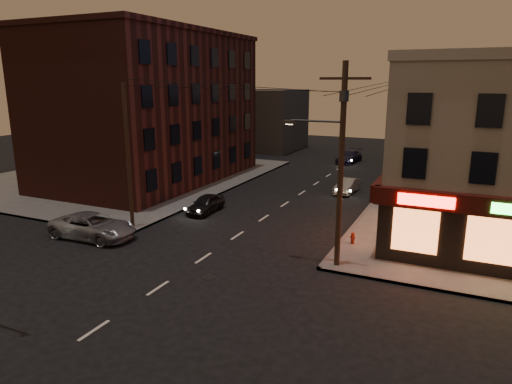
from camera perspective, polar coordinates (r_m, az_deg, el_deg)
The scene contains 14 objects.
ground at distance 21.82m, azimuth -12.17°, elevation -11.67°, with size 120.00×120.00×0.00m, color black.
sidewalk_nw at distance 46.78m, azimuth -15.98°, elevation 1.95°, with size 24.00×28.00×0.15m, color #514F4C.
brick_apartment at distance 43.73m, azimuth -13.01°, elevation 10.04°, with size 12.00×20.00×13.00m, color #451C16.
bg_building_ne_a at distance 53.91m, azimuth 26.78°, elevation 6.21°, with size 10.00×12.00×7.00m, color #3F3D3A.
bg_building_nw at distance 63.04m, azimuth 1.21°, elevation 9.03°, with size 9.00×10.00×8.00m, color #3F3D3A.
bg_building_ne_b at distance 67.86m, azimuth 24.77°, elevation 7.27°, with size 8.00×8.00×6.00m, color #3F3D3A.
utility_pole_main at distance 22.33m, azimuth 10.34°, elevation 4.54°, with size 4.20×0.44×10.00m.
utility_pole_far at distance 48.09m, azimuth 18.46°, elevation 7.61°, with size 0.26×0.26×9.00m, color #382619.
utility_pole_west at distance 29.45m, azimuth -15.70°, elevation 4.27°, with size 0.24×0.24×9.00m, color #382619.
suv_cross at distance 29.14m, azimuth -19.71°, elevation -4.03°, with size 2.48×5.38×1.49m, color gray.
sedan_near at distance 32.93m, azimuth -6.29°, elevation -1.47°, with size 1.50×3.73×1.27m, color black.
sedan_mid at distance 39.13m, azimuth 11.31°, elevation 0.75°, with size 1.27×3.66×1.20m, color slate.
sedan_far at distance 53.94m, azimuth 11.57°, elevation 4.39°, with size 1.94×4.77×1.38m, color #181931.
fire_hydrant at distance 26.75m, azimuth 11.99°, elevation -5.58°, with size 0.31×0.31×0.69m.
Camera 1 is at (12.15, -15.56, 9.28)m, focal length 32.00 mm.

